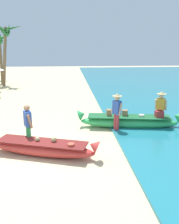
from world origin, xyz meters
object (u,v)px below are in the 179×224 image
at_px(person_vendor_hatted, 117,110).
at_px(person_tourist_customer, 28,124).
at_px(boat_green_midground, 129,121).
at_px(person_vendor_assistant, 161,107).
at_px(boat_red_foreground, 42,148).
at_px(palm_tree_mid_cluster, 6,37).
at_px(palm_tree_far_behind, 0,44).

relative_size(person_vendor_hatted, person_tourist_customer, 1.04).
xyz_separation_m(boat_green_midground, person_vendor_assistant, (1.42, -0.14, 0.70)).
relative_size(boat_red_foreground, palm_tree_mid_cluster, 0.70).
height_order(person_vendor_assistant, palm_tree_mid_cluster, palm_tree_mid_cluster).
distance_m(boat_red_foreground, person_vendor_assistant, 5.78).
distance_m(boat_green_midground, palm_tree_far_behind, 17.81).
height_order(person_vendor_hatted, person_tourist_customer, person_vendor_hatted).
height_order(person_vendor_hatted, palm_tree_far_behind, palm_tree_far_behind).
relative_size(boat_green_midground, person_tourist_customer, 2.87).
xyz_separation_m(person_vendor_hatted, palm_tree_far_behind, (-8.84, 15.05, 2.99)).
relative_size(boat_red_foreground, palm_tree_far_behind, 0.79).
bearing_deg(palm_tree_far_behind, person_tourist_customer, -72.46).
bearing_deg(boat_red_foreground, person_tourist_customer, 132.36).
height_order(palm_tree_mid_cluster, palm_tree_far_behind, palm_tree_mid_cluster).
bearing_deg(palm_tree_mid_cluster, boat_red_foreground, -73.10).
bearing_deg(boat_green_midground, person_tourist_customer, -154.75).
bearing_deg(person_vendor_assistant, person_tourist_customer, -161.78).
relative_size(person_vendor_assistant, palm_tree_mid_cluster, 0.30).
distance_m(boat_red_foreground, person_vendor_hatted, 3.80).
height_order(boat_green_midground, palm_tree_mid_cluster, palm_tree_mid_cluster).
height_order(boat_green_midground, person_tourist_customer, person_tourist_customer).
distance_m(boat_red_foreground, person_tourist_customer, 1.04).
xyz_separation_m(person_tourist_customer, person_vendor_assistant, (5.71, 1.88, 0.06)).
bearing_deg(person_vendor_assistant, boat_red_foreground, -154.56).
bearing_deg(palm_tree_mid_cluster, person_vendor_hatted, -60.22).
distance_m(person_vendor_assistant, palm_tree_mid_cluster, 17.20).
bearing_deg(palm_tree_far_behind, person_vendor_assistant, -53.34).
bearing_deg(person_tourist_customer, boat_green_midground, 25.25).
bearing_deg(palm_tree_far_behind, boat_red_foreground, -71.41).
distance_m(person_vendor_hatted, person_tourist_customer, 3.91).
relative_size(palm_tree_mid_cluster, palm_tree_far_behind, 1.13).
distance_m(boat_green_midground, person_tourist_customer, 4.78).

